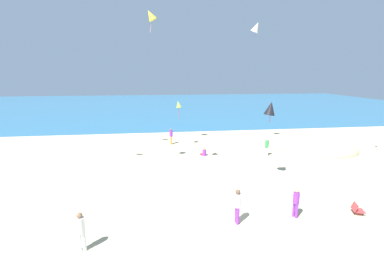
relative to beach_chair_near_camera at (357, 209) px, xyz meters
name	(u,v)px	position (x,y,z in m)	size (l,w,h in m)	color
ground_plane	(188,153)	(-7.55, 11.75, -0.28)	(120.00, 120.00, 0.00)	#C6B58C
ocean_water	(169,105)	(-7.55, 50.87, -0.26)	(120.00, 60.00, 0.05)	teal
dune_mound	(319,151)	(4.96, 10.86, -0.28)	(7.29, 5.10, 2.45)	#BEB08D
beach_chair_near_camera	(357,209)	(0.00, 0.00, 0.00)	(0.71, 0.72, 0.57)	#D13D3D
person_0	(81,229)	(-13.42, -1.19, 0.71)	(0.36, 0.36, 1.71)	white
person_1	(237,204)	(-6.48, -0.03, 0.73)	(0.37, 0.37, 1.76)	purple
person_2	(171,135)	(-8.90, 15.16, 0.69)	(0.34, 0.34, 1.68)	orange
person_3	(296,201)	(-3.38, 0.12, 0.61)	(0.40, 0.40, 1.55)	purple
person_4	(204,153)	(-6.18, 10.87, -0.02)	(0.61, 0.61, 0.71)	purple
person_5	(267,146)	(-0.66, 10.12, 0.65)	(0.44, 0.44, 1.61)	white
kite_white	(256,27)	(-0.99, 13.23, 11.13)	(1.23, 1.14, 1.32)	white
kite_black	(270,108)	(-3.01, 4.61, 4.74)	(0.99, 0.92, 1.39)	black
kite_yellow	(151,15)	(-10.61, 13.51, 11.98)	(1.11, 0.80, 2.04)	yellow
kite_lime	(178,104)	(-8.20, 13.95, 4.01)	(0.79, 0.85, 1.79)	#99DB33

